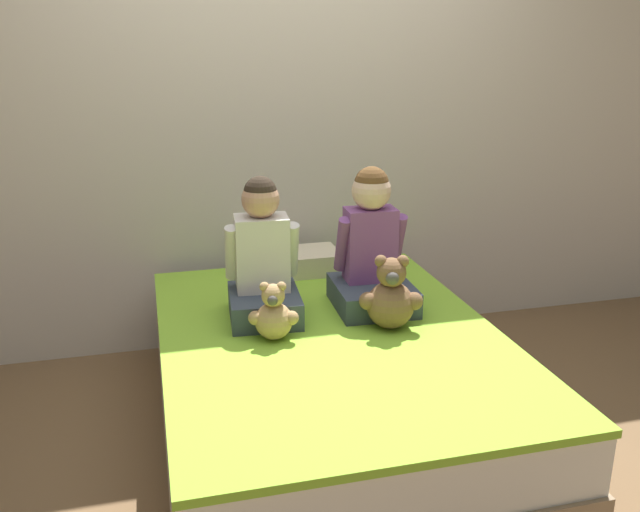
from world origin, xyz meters
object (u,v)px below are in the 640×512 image
object	(u,v)px
child_on_left	(263,261)
pillow_at_headboard	(291,262)
teddy_bear_held_by_left_child	(274,315)
teddy_bear_held_by_right_child	(391,298)
child_on_right	(371,252)
bed	(330,383)

from	to	relation	value
child_on_left	pillow_at_headboard	xyz separation A→B (m)	(0.23, 0.52, -0.20)
teddy_bear_held_by_left_child	teddy_bear_held_by_right_child	world-z (taller)	teddy_bear_held_by_right_child
child_on_right	teddy_bear_held_by_left_child	bearing A→B (deg)	-150.84
bed	pillow_at_headboard	size ratio (longest dim) A/B	3.79
child_on_right	teddy_bear_held_by_right_child	world-z (taller)	child_on_right
bed	child_on_left	distance (m)	0.60
bed	child_on_left	world-z (taller)	child_on_left
bed	pillow_at_headboard	distance (m)	0.83
teddy_bear_held_by_right_child	pillow_at_headboard	size ratio (longest dim) A/B	0.64
child_on_left	pillow_at_headboard	distance (m)	0.61
bed	child_on_right	xyz separation A→B (m)	(0.26, 0.26, 0.49)
child_on_left	child_on_right	bearing A→B (deg)	4.49
pillow_at_headboard	child_on_right	bearing A→B (deg)	-63.61
bed	teddy_bear_held_by_right_child	bearing A→B (deg)	-1.64
child_on_left	teddy_bear_held_by_right_child	distance (m)	0.57
pillow_at_headboard	teddy_bear_held_by_left_child	bearing A→B (deg)	-106.98
child_on_left	teddy_bear_held_by_left_child	bearing A→B (deg)	-86.19
child_on_left	bed	bearing A→B (deg)	-43.23
child_on_left	teddy_bear_held_by_right_child	world-z (taller)	child_on_left
pillow_at_headboard	bed	bearing A→B (deg)	-90.00
child_on_left	teddy_bear_held_by_left_child	world-z (taller)	child_on_left
bed	pillow_at_headboard	xyz separation A→B (m)	(0.00, 0.78, 0.29)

